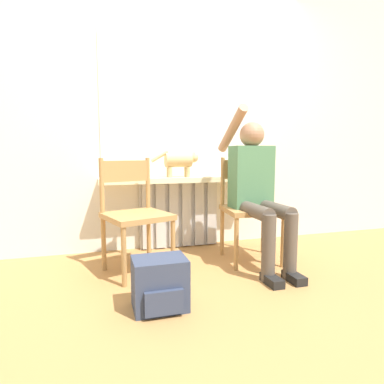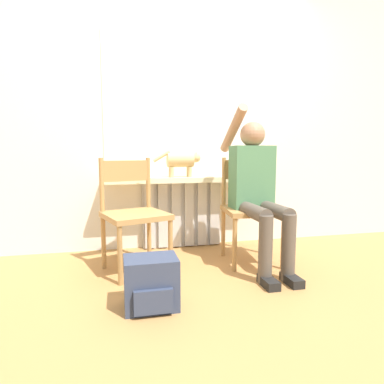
{
  "view_description": "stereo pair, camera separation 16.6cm",
  "coord_description": "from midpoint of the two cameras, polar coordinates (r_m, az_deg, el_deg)",
  "views": [
    {
      "loc": [
        -0.77,
        -1.87,
        0.91
      ],
      "look_at": [
        0.0,
        0.71,
        0.6
      ],
      "focal_mm": 30.0,
      "sensor_mm": 36.0,
      "label": 1
    },
    {
      "loc": [
        -0.61,
        -1.91,
        0.91
      ],
      "look_at": [
        0.0,
        0.71,
        0.6
      ],
      "focal_mm": 30.0,
      "sensor_mm": 36.0,
      "label": 2
    }
  ],
  "objects": [
    {
      "name": "ground_plane",
      "position": [
        2.21,
        3.25,
        -17.73
      ],
      "size": [
        12.0,
        12.0,
        0.0
      ],
      "primitive_type": "plane",
      "color": "#B27F47"
    },
    {
      "name": "wall_with_window",
      "position": [
        3.23,
        -4.23,
        14.46
      ],
      "size": [
        7.0,
        0.06,
        2.7
      ],
      "color": "white",
      "rests_on": "ground_plane"
    },
    {
      "name": "radiator",
      "position": [
        3.18,
        -3.77,
        -3.97
      ],
      "size": [
        0.78,
        0.08,
        0.65
      ],
      "color": "silver",
      "rests_on": "ground_plane"
    },
    {
      "name": "windowsill",
      "position": [
        3.05,
        -3.48,
        2.25
      ],
      "size": [
        1.52,
        0.26,
        0.05
      ],
      "color": "beige",
      "rests_on": "radiator"
    },
    {
      "name": "window_glass",
      "position": [
        3.2,
        -4.1,
        14.92
      ],
      "size": [
        1.46,
        0.01,
        1.34
      ],
      "color": "white",
      "rests_on": "windowsill"
    },
    {
      "name": "chair_left",
      "position": [
        2.54,
        -12.01,
        -3.58
      ],
      "size": [
        0.57,
        0.57,
        0.89
      ],
      "rotation": [
        0.0,
        0.0,
        0.32
      ],
      "color": "#B2844C",
      "rests_on": "ground_plane"
    },
    {
      "name": "chair_right",
      "position": [
        2.79,
        8.55,
        -2.58
      ],
      "size": [
        0.49,
        0.49,
        0.89
      ],
      "rotation": [
        0.0,
        0.0,
        -0.1
      ],
      "color": "#B2844C",
      "rests_on": "ground_plane"
    },
    {
      "name": "person",
      "position": [
        2.65,
        9.71,
        1.18
      ],
      "size": [
        0.36,
        1.02,
        1.32
      ],
      "color": "brown",
      "rests_on": "ground_plane"
    },
    {
      "name": "cat",
      "position": [
        3.0,
        -3.78,
        5.61
      ],
      "size": [
        0.45,
        0.13,
        0.25
      ],
      "color": "#DBB77A",
      "rests_on": "windowsill"
    },
    {
      "name": "backpack",
      "position": [
        1.99,
        -8.22,
        -15.9
      ],
      "size": [
        0.32,
        0.26,
        0.31
      ],
      "color": "#333D56",
      "rests_on": "ground_plane"
    }
  ]
}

